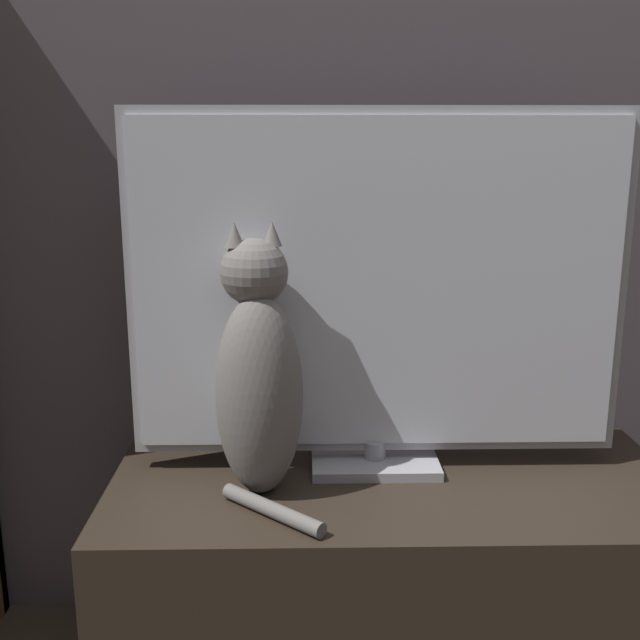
# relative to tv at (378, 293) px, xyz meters

# --- Properties ---
(wall_back) EXTENTS (4.80, 0.05, 2.60)m
(wall_back) POSITION_rel_tv_xyz_m (0.03, 0.24, 0.47)
(wall_back) COLOR #564C51
(wall_back) RESTS_ON ground_plane
(tv_stand) EXTENTS (1.13, 0.51, 0.46)m
(tv_stand) POSITION_rel_tv_xyz_m (0.03, -0.06, -0.60)
(tv_stand) COLOR #33281E
(tv_stand) RESTS_ON ground_plane
(tv) EXTENTS (0.98, 0.16, 0.72)m
(tv) POSITION_rel_tv_xyz_m (0.00, 0.00, 0.00)
(tv) COLOR #B7B7BC
(tv) RESTS_ON tv_stand
(cat) EXTENTS (0.22, 0.30, 0.51)m
(cat) POSITION_rel_tv_xyz_m (-0.23, -0.10, -0.14)
(cat) COLOR gray
(cat) RESTS_ON tv_stand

